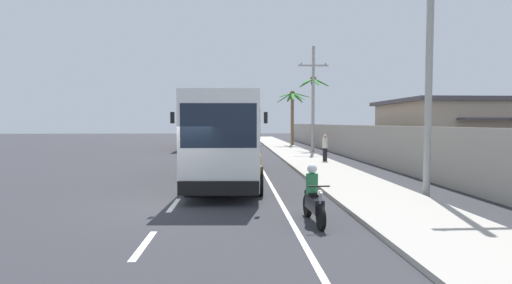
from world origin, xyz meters
TOP-DOWN VIEW (x-y plane):
  - ground_plane at (0.00, 0.00)m, footprint 160.00×160.00m
  - sidewalk_kerb at (6.80, 10.00)m, footprint 3.20×90.00m
  - lane_markings at (2.16, 14.50)m, footprint 3.59×71.00m
  - boundary_wall at (10.60, 14.00)m, footprint 0.24×60.00m
  - coach_bus_foreground at (1.76, 5.69)m, footprint 3.47×12.62m
  - coach_bus_far_lane at (-1.85, 27.28)m, footprint 2.97×11.05m
  - motorcycle_beside_bus at (3.99, -2.51)m, footprint 0.56×1.96m
  - motorcycle_trailing at (3.50, 14.05)m, footprint 0.56×1.96m
  - pedestrian_near_kerb at (7.73, 11.96)m, footprint 0.36×0.36m
  - utility_pole_nearest at (8.68, 0.70)m, footprint 2.30×0.24m
  - utility_pole_mid at (8.46, 19.45)m, footprint 2.55×0.24m
  - palm_nearest at (9.02, 22.30)m, footprint 2.80×3.11m
  - palm_second at (8.24, 29.57)m, footprint 3.80×3.80m
  - roadside_building at (17.38, 10.50)m, footprint 11.91×8.05m

SIDE VIEW (x-z plane):
  - ground_plane at x=0.00m, z-range 0.00..0.00m
  - lane_markings at x=2.16m, z-range 0.00..0.01m
  - sidewalk_kerb at x=6.80m, z-range 0.00..0.14m
  - motorcycle_beside_bus at x=3.99m, z-range -0.13..1.40m
  - motorcycle_trailing at x=3.50m, z-range -0.15..1.44m
  - pedestrian_near_kerb at x=7.73m, z-range 0.18..1.89m
  - boundary_wall at x=10.60m, z-range 0.00..2.44m
  - coach_bus_far_lane at x=-1.85m, z-range 0.08..3.91m
  - roadside_building at x=17.38m, z-range 0.02..4.02m
  - coach_bus_foreground at x=1.76m, z-range 0.08..4.04m
  - palm_second at x=8.24m, z-range 1.28..7.41m
  - utility_pole_nearest at x=8.68m, z-range 0.23..9.06m
  - utility_pole_mid at x=8.46m, z-range 0.20..9.17m
  - palm_nearest at x=9.02m, z-range 1.50..8.37m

